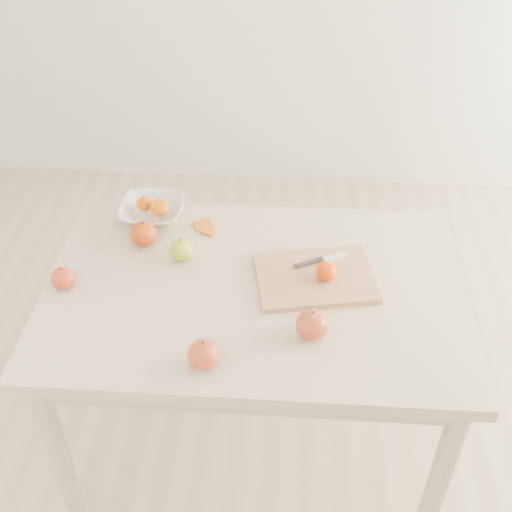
{
  "coord_description": "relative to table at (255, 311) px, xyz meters",
  "views": [
    {
      "loc": [
        0.1,
        -1.36,
        1.98
      ],
      "look_at": [
        0.0,
        0.05,
        0.82
      ],
      "focal_mm": 45.0,
      "sensor_mm": 36.0,
      "label": 1
    }
  ],
  "objects": [
    {
      "name": "apple_red_d",
      "position": [
        -0.54,
        -0.04,
        0.13
      ],
      "size": [
        0.07,
        0.07,
        0.06
      ],
      "primitive_type": "ellipsoid",
      "color": "maroon",
      "rests_on": "table"
    },
    {
      "name": "table",
      "position": [
        0.0,
        0.0,
        0.0
      ],
      "size": [
        1.2,
        0.8,
        0.75
      ],
      "color": "beige",
      "rests_on": "ground"
    },
    {
      "name": "paring_knife",
      "position": [
        0.22,
        0.11,
        0.12
      ],
      "size": [
        0.16,
        0.08,
        0.01
      ],
      "color": "white",
      "rests_on": "cutting_board"
    },
    {
      "name": "cutting_board",
      "position": [
        0.17,
        0.04,
        0.11
      ],
      "size": [
        0.37,
        0.3,
        0.02
      ],
      "primitive_type": "cube",
      "rotation": [
        0.0,
        0.0,
        0.19
      ],
      "color": "#AD7F56",
      "rests_on": "table"
    },
    {
      "name": "ground",
      "position": [
        0.0,
        0.0,
        -0.65
      ],
      "size": [
        3.5,
        3.5,
        0.0
      ],
      "primitive_type": "plane",
      "color": "#C6B293",
      "rests_on": "ground"
    },
    {
      "name": "apple_red_c",
      "position": [
        -0.11,
        -0.3,
        0.14
      ],
      "size": [
        0.08,
        0.08,
        0.07
      ],
      "primitive_type": "ellipsoid",
      "color": "#A51C20",
      "rests_on": "table"
    },
    {
      "name": "apple_green",
      "position": [
        -0.23,
        0.11,
        0.13
      ],
      "size": [
        0.07,
        0.07,
        0.07
      ],
      "primitive_type": "ellipsoid",
      "color": "olive",
      "rests_on": "table"
    },
    {
      "name": "board_tangerine",
      "position": [
        0.2,
        0.03,
        0.14
      ],
      "size": [
        0.06,
        0.06,
        0.05
      ],
      "primitive_type": "ellipsoid",
      "color": "#CC3907",
      "rests_on": "cutting_board"
    },
    {
      "name": "bowl_tangerine_near",
      "position": [
        -0.38,
        0.32,
        0.14
      ],
      "size": [
        0.05,
        0.05,
        0.05
      ],
      "primitive_type": "ellipsoid",
      "color": "#DC4607",
      "rests_on": "fruit_bowl"
    },
    {
      "name": "orange_peel_a",
      "position": [
        -0.19,
        0.27,
        0.1
      ],
      "size": [
        0.07,
        0.07,
        0.01
      ],
      "primitive_type": "cube",
      "rotation": [
        0.21,
        0.0,
        0.59
      ],
      "color": "#C75B0E",
      "rests_on": "table"
    },
    {
      "name": "apple_red_a",
      "position": [
        -0.35,
        0.17,
        0.14
      ],
      "size": [
        0.08,
        0.08,
        0.08
      ],
      "primitive_type": "ellipsoid",
      "color": "#891004",
      "rests_on": "table"
    },
    {
      "name": "bowl_tangerine_far",
      "position": [
        -0.33,
        0.3,
        0.15
      ],
      "size": [
        0.06,
        0.06,
        0.06
      ],
      "primitive_type": "ellipsoid",
      "color": "orange",
      "rests_on": "fruit_bowl"
    },
    {
      "name": "fruit_bowl",
      "position": [
        -0.36,
        0.31,
        0.12
      ],
      "size": [
        0.21,
        0.21,
        0.05
      ],
      "primitive_type": "imported",
      "color": "silver",
      "rests_on": "table"
    },
    {
      "name": "apple_red_e",
      "position": [
        0.16,
        -0.18,
        0.14
      ],
      "size": [
        0.09,
        0.09,
        0.08
      ],
      "primitive_type": "ellipsoid",
      "color": "maroon",
      "rests_on": "table"
    },
    {
      "name": "orange_peel_b",
      "position": [
        -0.16,
        0.24,
        0.1
      ],
      "size": [
        0.05,
        0.05,
        0.01
      ],
      "primitive_type": "cube",
      "rotation": [
        -0.14,
        0.0,
        -0.33
      ],
      "color": "orange",
      "rests_on": "table"
    }
  ]
}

